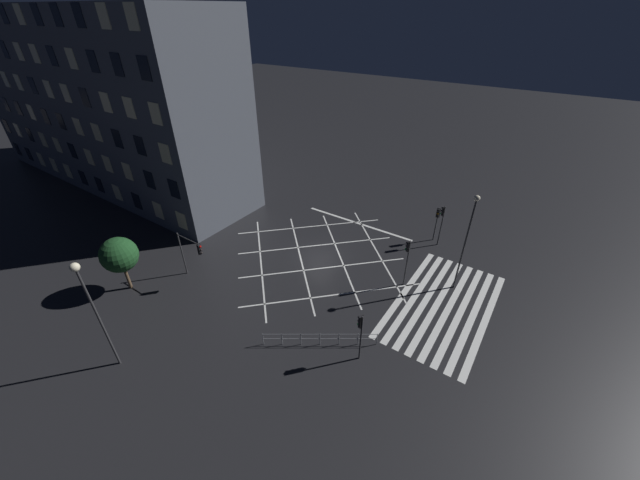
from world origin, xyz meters
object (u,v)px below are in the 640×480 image
(traffic_light_se_cross, at_px, (442,218))
(traffic_light_sw_cross, at_px, (360,329))
(traffic_light_median_south, at_px, (407,254))
(street_lamp_east, at_px, (468,231))
(traffic_light_se_main, at_px, (437,218))
(street_tree_near, at_px, (119,255))
(street_lamp_west, at_px, (88,296))
(traffic_light_nw_cross, at_px, (191,250))

(traffic_light_se_cross, height_order, traffic_light_sw_cross, traffic_light_se_cross)
(traffic_light_median_south, relative_size, street_lamp_east, 0.51)
(traffic_light_se_main, distance_m, street_lamp_east, 7.81)
(traffic_light_median_south, bearing_deg, traffic_light_se_main, -88.54)
(traffic_light_se_cross, bearing_deg, street_tree_near, 47.55)
(traffic_light_sw_cross, bearing_deg, street_lamp_west, 35.74)
(traffic_light_se_main, xyz_separation_m, traffic_light_sw_cross, (-16.92, -0.77, 0.17))
(traffic_light_se_main, bearing_deg, street_lamp_west, -24.76)
(traffic_light_nw_cross, distance_m, street_lamp_west, 9.54)
(traffic_light_median_south, height_order, traffic_light_sw_cross, traffic_light_median_south)
(traffic_light_median_south, bearing_deg, street_lamp_west, 55.78)
(street_lamp_east, distance_m, street_lamp_west, 25.68)
(traffic_light_se_cross, bearing_deg, street_lamp_west, 63.76)
(traffic_light_median_south, height_order, street_lamp_east, street_lamp_east)
(traffic_light_nw_cross, bearing_deg, traffic_light_se_cross, 47.89)
(traffic_light_se_cross, xyz_separation_m, street_lamp_west, (-25.63, 12.64, 2.87))
(traffic_light_se_main, height_order, traffic_light_sw_cross, traffic_light_sw_cross)
(traffic_light_se_cross, relative_size, street_lamp_west, 0.51)
(street_lamp_east, relative_size, street_lamp_west, 1.03)
(traffic_light_se_main, bearing_deg, street_tree_near, -40.87)
(traffic_light_se_main, height_order, traffic_light_nw_cross, traffic_light_nw_cross)
(traffic_light_nw_cross, xyz_separation_m, street_tree_near, (-3.92, 3.77, 0.27))
(street_tree_near, bearing_deg, street_lamp_west, -126.87)
(traffic_light_nw_cross, bearing_deg, traffic_light_median_south, 31.99)
(traffic_light_median_south, bearing_deg, traffic_light_nw_cross, 31.99)
(traffic_light_se_cross, distance_m, traffic_light_se_main, 0.89)
(street_tree_near, bearing_deg, traffic_light_median_south, -54.68)
(traffic_light_median_south, bearing_deg, street_lamp_east, -151.17)
(traffic_light_sw_cross, relative_size, street_tree_near, 0.80)
(traffic_light_se_cross, height_order, street_lamp_west, street_lamp_west)
(street_lamp_west, bearing_deg, street_tree_near, 53.13)
(traffic_light_median_south, relative_size, traffic_light_nw_cross, 1.04)
(traffic_light_se_cross, xyz_separation_m, traffic_light_nw_cross, (-16.90, 15.28, 0.08))
(traffic_light_nw_cross, bearing_deg, street_tree_near, -133.87)
(street_lamp_west, bearing_deg, traffic_light_sw_cross, -54.26)
(traffic_light_median_south, height_order, street_lamp_west, street_lamp_west)
(traffic_light_se_cross, relative_size, traffic_light_nw_cross, 1.01)
(traffic_light_sw_cross, bearing_deg, traffic_light_se_main, -87.38)
(street_lamp_east, bearing_deg, street_lamp_west, 141.49)
(street_lamp_east, xyz_separation_m, street_lamp_west, (-20.09, 15.99, 0.34))
(traffic_light_se_cross, height_order, street_tree_near, street_tree_near)
(traffic_light_se_main, bearing_deg, traffic_light_se_cross, 47.16)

